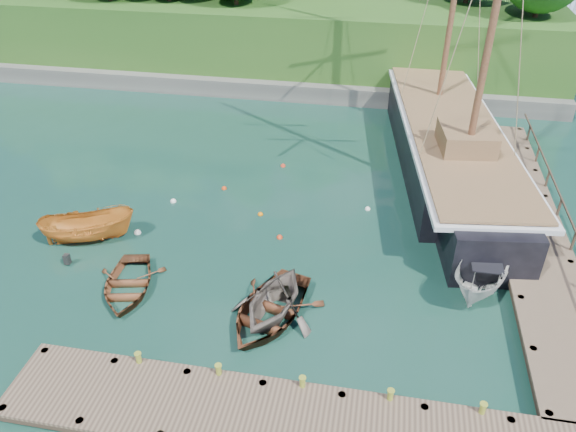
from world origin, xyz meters
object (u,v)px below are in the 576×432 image
(rowboat_1, at_px, (274,316))
(motorboat_orange, at_px, (91,241))
(schooner, at_px, (448,147))
(rowboat_0, at_px, (128,290))
(rowboat_2, at_px, (269,317))
(cabin_boat_white, at_px, (480,288))

(rowboat_1, height_order, motorboat_orange, rowboat_1)
(motorboat_orange, bearing_deg, schooner, -77.47)
(rowboat_0, distance_m, rowboat_2, 6.45)
(rowboat_0, relative_size, cabin_boat_white, 0.81)
(rowboat_1, xyz_separation_m, cabin_boat_white, (8.59, 3.40, 0.00))
(rowboat_0, bearing_deg, motorboat_orange, 124.32)
(rowboat_0, bearing_deg, rowboat_1, -15.94)
(rowboat_2, distance_m, schooner, 17.02)
(rowboat_0, relative_size, schooner, 0.14)
(rowboat_1, distance_m, cabin_boat_white, 9.24)
(rowboat_0, bearing_deg, rowboat_2, -17.08)
(rowboat_0, height_order, motorboat_orange, motorboat_orange)
(rowboat_2, height_order, schooner, schooner)
(cabin_boat_white, bearing_deg, schooner, 116.80)
(rowboat_2, xyz_separation_m, cabin_boat_white, (8.78, 3.52, 0.00))
(rowboat_1, relative_size, motorboat_orange, 0.91)
(rowboat_0, height_order, rowboat_1, rowboat_1)
(rowboat_1, relative_size, schooner, 0.14)
(rowboat_2, bearing_deg, cabin_boat_white, 37.86)
(cabin_boat_white, distance_m, schooner, 11.68)
(rowboat_1, distance_m, schooner, 16.83)
(cabin_boat_white, xyz_separation_m, schooner, (-1.01, 11.58, 1.23))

